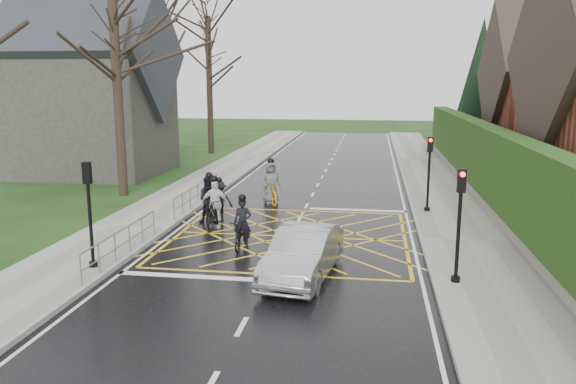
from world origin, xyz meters
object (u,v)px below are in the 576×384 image
(cyclist_mid, at_px, (219,205))
(cyclist_lead, at_px, (271,188))
(cyclist_front, at_px, (214,209))
(cyclist_back, at_px, (209,204))
(cyclist_rear, at_px, (242,230))
(car, at_px, (303,253))

(cyclist_mid, relative_size, cyclist_lead, 0.84)
(cyclist_mid, height_order, cyclist_lead, cyclist_lead)
(cyclist_front, relative_size, cyclist_lead, 0.90)
(cyclist_back, xyz_separation_m, cyclist_mid, (0.26, 0.47, -0.13))
(cyclist_mid, xyz_separation_m, cyclist_front, (0.10, -1.04, 0.10))
(cyclist_rear, xyz_separation_m, cyclist_mid, (-1.70, 3.32, 0.05))
(cyclist_back, bearing_deg, cyclist_lead, 55.56)
(cyclist_front, bearing_deg, cyclist_rear, -57.88)
(cyclist_back, distance_m, car, 6.95)
(cyclist_rear, relative_size, car, 0.43)
(cyclist_mid, bearing_deg, car, -68.24)
(cyclist_back, height_order, cyclist_front, cyclist_back)
(cyclist_back, relative_size, car, 0.49)
(cyclist_back, relative_size, cyclist_front, 1.04)
(cyclist_mid, bearing_deg, cyclist_rear, -75.53)
(cyclist_rear, distance_m, car, 3.51)
(cyclist_back, bearing_deg, car, -62.53)
(cyclist_mid, bearing_deg, cyclist_front, -96.91)
(cyclist_rear, bearing_deg, cyclist_back, 123.92)
(cyclist_lead, bearing_deg, cyclist_mid, -137.44)
(cyclist_back, xyz_separation_m, car, (4.31, -5.45, -0.06))
(cyclist_rear, relative_size, cyclist_back, 0.89)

